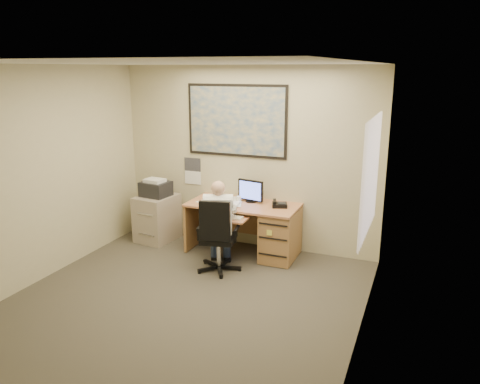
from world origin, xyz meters
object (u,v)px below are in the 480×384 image
at_px(desk, 265,227).
at_px(office_chair, 217,250).
at_px(filing_cabinet, 157,214).
at_px(person, 219,226).

bearing_deg(desk, office_chair, -118.91).
relative_size(desk, filing_cabinet, 1.60).
bearing_deg(filing_cabinet, person, -18.33).
height_order(desk, office_chair, desk).
bearing_deg(office_chair, desk, 48.74).
bearing_deg(person, desk, 38.74).
distance_m(desk, filing_cabinet, 1.79).
bearing_deg(office_chair, person, 70.02).
xyz_separation_m(filing_cabinet, person, (1.38, -0.66, 0.19)).
distance_m(desk, office_chair, 0.88).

